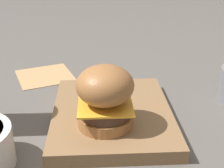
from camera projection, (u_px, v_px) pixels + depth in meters
name	position (u px, v px, depth m)	size (l,w,h in m)	color
ground_plane	(79.00, 118.00, 0.59)	(6.00, 6.00, 0.00)	#5B5651
serving_board	(112.00, 114.00, 0.58)	(0.27, 0.21, 0.02)	olive
burger	(105.00, 96.00, 0.50)	(0.09, 0.09, 0.10)	#9E6638
parchment_square	(45.00, 76.00, 0.77)	(0.17, 0.17, 0.00)	tan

